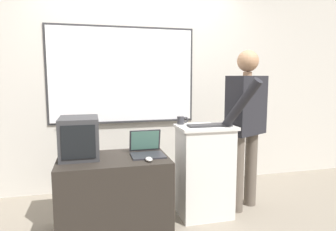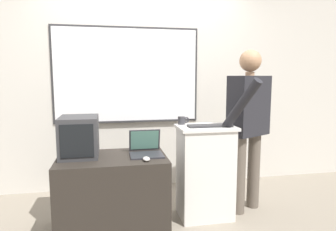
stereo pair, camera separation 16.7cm
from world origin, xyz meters
The scene contains 10 objects.
back_wall centered at (-0.01, 1.39, 1.36)m, with size 6.40×0.17×2.71m.
lectern_podium centered at (0.49, 0.35, 0.47)m, with size 0.56×0.41×0.93m.
side_desk centered at (-0.42, 0.25, 0.35)m, with size 0.97×0.62×0.69m.
person_presenter centered at (0.97, 0.41, 0.98)m, with size 0.62×0.70×1.68m.
laptop centered at (-0.11, 0.29, 0.75)m, with size 0.30×0.30×0.22m.
wireless_keyboard centered at (0.52, 0.30, 0.94)m, with size 0.43×0.14×0.02m.
computer_mouse_by_laptop centered at (-0.13, 0.06, 0.71)m, with size 0.06×0.10×0.03m.
computer_mouse_by_keyboard centered at (0.72, 0.31, 0.95)m, with size 0.06×0.10×0.03m.
crt_monitor centered at (-0.70, 0.33, 0.87)m, with size 0.33×0.41×0.36m.
coffee_mug centered at (0.29, 0.49, 0.97)m, with size 0.12×0.07×0.08m.
Camera 1 is at (-0.59, -2.39, 1.41)m, focal length 32.00 mm.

